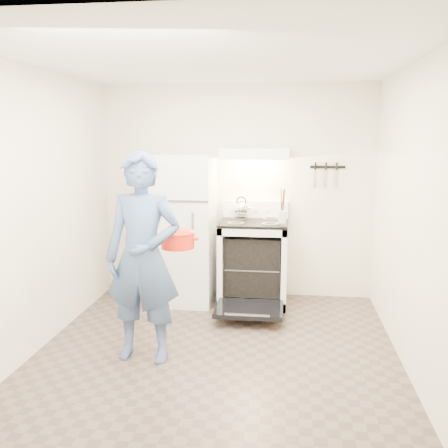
{
  "coord_description": "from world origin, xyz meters",
  "views": [
    {
      "loc": [
        0.6,
        -4.07,
        1.93
      ],
      "look_at": [
        -0.05,
        1.0,
        1.0
      ],
      "focal_mm": 40.0,
      "sensor_mm": 36.0,
      "label": 1
    }
  ],
  "objects": [
    {
      "name": "oven_rack",
      "position": [
        0.23,
        1.48,
        0.44
      ],
      "size": [
        0.6,
        0.52,
        0.01
      ],
      "primitive_type": "cube",
      "color": "slate",
      "rests_on": "stove_body"
    },
    {
      "name": "stove_body",
      "position": [
        0.23,
        1.48,
        0.46
      ],
      "size": [
        0.76,
        0.65,
        0.92
      ],
      "primitive_type": "cube",
      "color": "white",
      "rests_on": "floor"
    },
    {
      "name": "refrigerator",
      "position": [
        -0.58,
        1.45,
        0.85
      ],
      "size": [
        0.7,
        0.7,
        1.7
      ],
      "primitive_type": "cube",
      "color": "white",
      "rests_on": "floor"
    },
    {
      "name": "floor",
      "position": [
        0.0,
        0.0,
        0.0
      ],
      "size": [
        3.6,
        3.6,
        0.0
      ],
      "primitive_type": "plane",
      "color": "brown",
      "rests_on": "ground"
    },
    {
      "name": "knife_strip",
      "position": [
        1.05,
        1.79,
        1.55
      ],
      "size": [
        0.4,
        0.02,
        0.03
      ],
      "primitive_type": "cube",
      "color": "black",
      "rests_on": "back_wall"
    },
    {
      "name": "tea_kettle",
      "position": [
        0.07,
        1.65,
        1.08
      ],
      "size": [
        0.21,
        0.18,
        0.26
      ],
      "primitive_type": null,
      "color": "silver",
      "rests_on": "cooktop"
    },
    {
      "name": "person",
      "position": [
        -0.6,
        -0.1,
        0.9
      ],
      "size": [
        0.68,
        0.46,
        1.79
      ],
      "primitive_type": "imported",
      "rotation": [
        0.0,
        0.0,
        -0.05
      ],
      "color": "#3C5578",
      "rests_on": "floor"
    },
    {
      "name": "back_wall",
      "position": [
        0.0,
        1.8,
        1.25
      ],
      "size": [
        3.2,
        0.02,
        2.5
      ],
      "primitive_type": "cube",
      "color": "silver",
      "rests_on": "ground"
    },
    {
      "name": "oven_door",
      "position": [
        0.23,
        0.88,
        0.12
      ],
      "size": [
        0.7,
        0.54,
        0.04
      ],
      "primitive_type": "cube",
      "color": "black",
      "rests_on": "floor"
    },
    {
      "name": "backsplash",
      "position": [
        0.23,
        1.76,
        1.05
      ],
      "size": [
        0.76,
        0.07,
        0.2
      ],
      "primitive_type": "cube",
      "color": "white",
      "rests_on": "cooktop"
    },
    {
      "name": "dutch_oven",
      "position": [
        -0.35,
        0.14,
        1.0
      ],
      "size": [
        0.36,
        0.29,
        0.24
      ],
      "primitive_type": null,
      "color": "red",
      "rests_on": "person"
    },
    {
      "name": "pizza_stone",
      "position": [
        0.21,
        1.57,
        0.45
      ],
      "size": [
        0.33,
        0.33,
        0.02
      ],
      "primitive_type": "cylinder",
      "color": "#967551",
      "rests_on": "oven_rack"
    },
    {
      "name": "utensil_jar",
      "position": [
        0.55,
        1.25,
        1.05
      ],
      "size": [
        0.11,
        0.11,
        0.13
      ],
      "primitive_type": "cylinder",
      "rotation": [
        0.0,
        0.0,
        0.3
      ],
      "color": "silver",
      "rests_on": "cooktop"
    },
    {
      "name": "range_hood",
      "position": [
        0.23,
        1.55,
        1.71
      ],
      "size": [
        0.76,
        0.5,
        0.12
      ],
      "primitive_type": "cube",
      "color": "white",
      "rests_on": "back_wall"
    },
    {
      "name": "cooktop",
      "position": [
        0.23,
        1.48,
        0.94
      ],
      "size": [
        0.76,
        0.65,
        0.03
      ],
      "primitive_type": "cube",
      "color": "black",
      "rests_on": "stove_body"
    }
  ]
}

